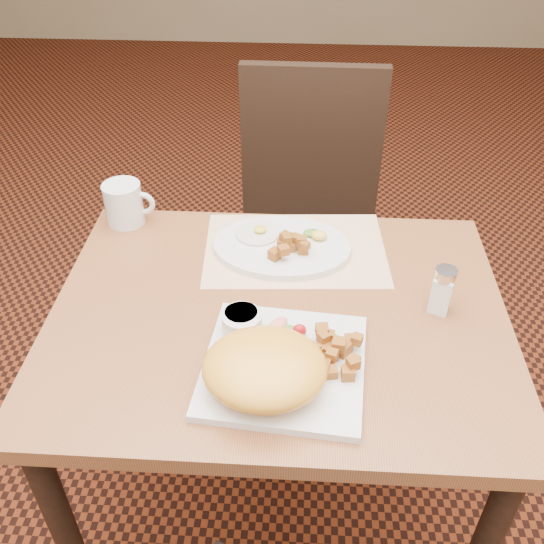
{
  "coord_description": "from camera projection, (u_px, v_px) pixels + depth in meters",
  "views": [
    {
      "loc": [
        0.04,
        -0.89,
        1.55
      ],
      "look_at": [
        -0.02,
        0.04,
        0.82
      ],
      "focal_mm": 40.0,
      "sensor_mm": 36.0,
      "label": 1
    }
  ],
  "objects": [
    {
      "name": "plate_oval",
      "position": [
        282.0,
        247.0,
        1.34
      ],
      "size": [
        0.32,
        0.24,
        0.02
      ],
      "primitive_type": null,
      "rotation": [
        0.0,
        0.0,
        -0.05
      ],
      "color": "silver",
      "rests_on": "placemat"
    },
    {
      "name": "home_fries_ov",
      "position": [
        290.0,
        244.0,
        1.31
      ],
      "size": [
        0.09,
        0.09,
        0.04
      ],
      "color": "#A9611B",
      "rests_on": "plate_oval"
    },
    {
      "name": "plate_square",
      "position": [
        284.0,
        366.0,
        1.07
      ],
      "size": [
        0.3,
        0.3,
        0.02
      ],
      "primitive_type": "cube",
      "rotation": [
        0.0,
        0.0,
        -0.09
      ],
      "color": "silver",
      "rests_on": "table"
    },
    {
      "name": "chair_far",
      "position": [
        308.0,
        219.0,
        1.83
      ],
      "size": [
        0.43,
        0.44,
        0.97
      ],
      "rotation": [
        0.0,
        0.0,
        3.13
      ],
      "color": "black",
      "rests_on": "ground"
    },
    {
      "name": "ground",
      "position": [
        277.0,
        515.0,
        1.66
      ],
      "size": [
        8.0,
        8.0,
        0.0
      ],
      "primitive_type": "plane",
      "color": "black",
      "rests_on": "ground"
    },
    {
      "name": "home_fries_sq",
      "position": [
        331.0,
        352.0,
        1.06
      ],
      "size": [
        0.12,
        0.11,
        0.04
      ],
      "color": "#A9611B",
      "rests_on": "plate_square"
    },
    {
      "name": "coffee_mug",
      "position": [
        125.0,
        204.0,
        1.41
      ],
      "size": [
        0.12,
        0.09,
        0.1
      ],
      "color": "silver",
      "rests_on": "table"
    },
    {
      "name": "table",
      "position": [
        278.0,
        350.0,
        1.26
      ],
      "size": [
        0.9,
        0.7,
        0.75
      ],
      "color": "brown",
      "rests_on": "ground"
    },
    {
      "name": "garnish_sq",
      "position": [
        285.0,
        328.0,
        1.12
      ],
      "size": [
        0.09,
        0.07,
        0.03
      ],
      "color": "#387223",
      "rests_on": "plate_square"
    },
    {
      "name": "ramekin",
      "position": [
        242.0,
        322.0,
        1.11
      ],
      "size": [
        0.07,
        0.08,
        0.04
      ],
      "color": "silver",
      "rests_on": "plate_square"
    },
    {
      "name": "salt_shaker",
      "position": [
        442.0,
        290.0,
        1.16
      ],
      "size": [
        0.05,
        0.05,
        0.1
      ],
      "color": "white",
      "rests_on": "table"
    },
    {
      "name": "fried_egg",
      "position": [
        258.0,
        232.0,
        1.37
      ],
      "size": [
        0.1,
        0.1,
        0.02
      ],
      "color": "white",
      "rests_on": "plate_oval"
    },
    {
      "name": "garnish_ov",
      "position": [
        316.0,
        234.0,
        1.35
      ],
      "size": [
        0.06,
        0.05,
        0.02
      ],
      "color": "#387223",
      "rests_on": "plate_oval"
    },
    {
      "name": "placemat",
      "position": [
        295.0,
        249.0,
        1.35
      ],
      "size": [
        0.42,
        0.3,
        0.0
      ],
      "primitive_type": "cube",
      "rotation": [
        0.0,
        0.0,
        0.06
      ],
      "color": "white",
      "rests_on": "table"
    },
    {
      "name": "hollandaise_mound",
      "position": [
        264.0,
        369.0,
        1.0
      ],
      "size": [
        0.21,
        0.19,
        0.08
      ],
      "color": "yellow",
      "rests_on": "plate_square"
    }
  ]
}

